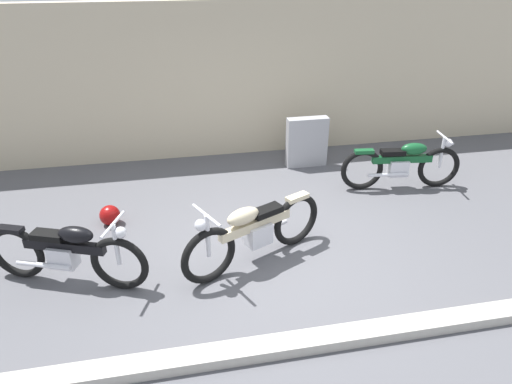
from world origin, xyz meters
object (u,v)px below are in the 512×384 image
object	(u,v)px
helmet	(110,215)
motorcycle_green	(402,164)
stone_marker	(307,142)
motorcycle_black	(67,253)
motorcycle_cream	(254,231)

from	to	relation	value
helmet	motorcycle_green	bearing A→B (deg)	3.43
stone_marker	helmet	xyz separation A→B (m)	(-3.35, -1.45, -0.31)
stone_marker	motorcycle_green	bearing A→B (deg)	-42.74
motorcycle_green	motorcycle_black	size ratio (longest dim) A/B	1.05
motorcycle_black	motorcycle_cream	bearing A→B (deg)	20.72
motorcycle_cream	motorcycle_black	xyz separation A→B (m)	(-2.19, -0.00, -0.02)
helmet	motorcycle_black	xyz separation A→B (m)	(-0.32, -1.27, 0.28)
helmet	motorcycle_cream	size ratio (longest dim) A/B	0.15
helmet	motorcycle_cream	xyz separation A→B (m)	(1.86, -1.27, 0.30)
stone_marker	motorcycle_cream	world-z (taller)	motorcycle_cream
stone_marker	motorcycle_black	xyz separation A→B (m)	(-3.67, -2.72, -0.02)
helmet	motorcycle_cream	distance (m)	2.27
motorcycle_green	motorcycle_cream	bearing A→B (deg)	-144.16
motorcycle_cream	motorcycle_green	distance (m)	3.16
stone_marker	motorcycle_cream	distance (m)	3.10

